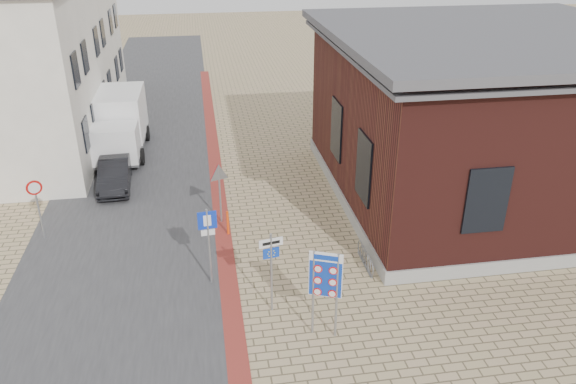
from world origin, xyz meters
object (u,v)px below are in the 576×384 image
object	(u,v)px
border_sign	(326,277)
bollard	(228,223)
sedan	(115,174)
parking_sign	(208,233)
essen_sign	(271,260)
box_truck	(120,124)

from	to	relation	value
border_sign	bollard	bearing A→B (deg)	133.24
sedan	parking_sign	world-z (taller)	parking_sign
border_sign	parking_sign	xyz separation A→B (m)	(-3.04, 3.01, -0.10)
parking_sign	bollard	xyz separation A→B (m)	(0.74, 3.00, -1.36)
bollard	border_sign	bearing A→B (deg)	-69.05
bollard	essen_sign	bearing A→B (deg)	-77.99
border_sign	bollard	distance (m)	6.60
bollard	box_truck	bearing A→B (deg)	117.32
sedan	bollard	distance (m)	6.75
box_truck	essen_sign	bearing A→B (deg)	-66.77
sedan	parking_sign	xyz separation A→B (m)	(3.85, -7.95, 1.23)
parking_sign	bollard	size ratio (longest dim) A/B	2.77
essen_sign	parking_sign	world-z (taller)	parking_sign
border_sign	essen_sign	xyz separation A→B (m)	(-1.30, 1.31, -0.17)
essen_sign	parking_sign	size ratio (longest dim) A/B	0.99
box_truck	border_sign	xyz separation A→B (m)	(7.00, -15.10, 0.44)
sedan	essen_sign	world-z (taller)	essen_sign
sedan	bollard	size ratio (longest dim) A/B	3.81
box_truck	bollard	bearing A→B (deg)	-61.89
border_sign	parking_sign	bearing A→B (deg)	157.60
border_sign	essen_sign	distance (m)	1.85
essen_sign	parking_sign	xyz separation A→B (m)	(-1.74, 1.70, 0.08)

